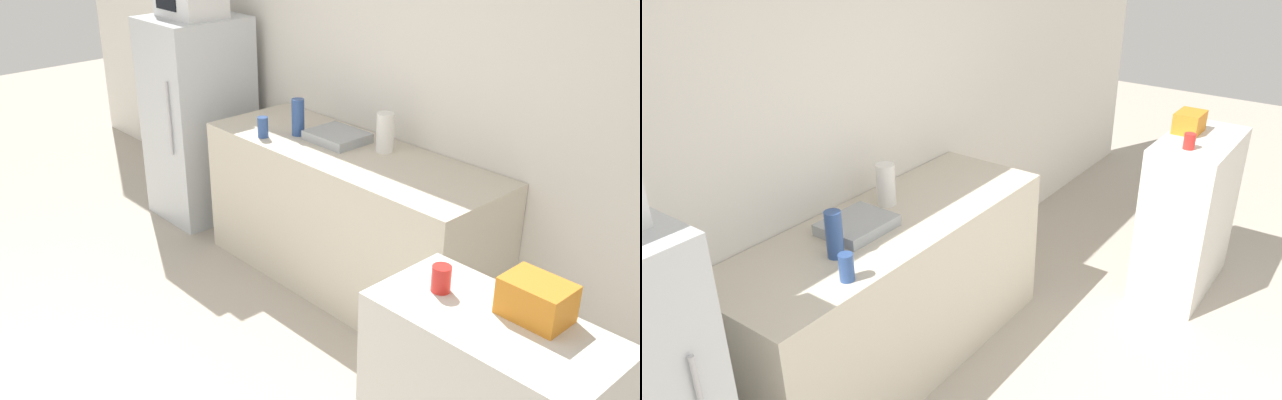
% 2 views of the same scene
% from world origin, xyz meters
% --- Properties ---
extents(wall_back, '(8.00, 0.06, 2.60)m').
position_xyz_m(wall_back, '(0.00, 2.77, 1.30)').
color(wall_back, white).
rests_on(wall_back, ground_plane).
extents(counter, '(2.05, 0.71, 0.93)m').
position_xyz_m(counter, '(0.02, 2.38, 0.46)').
color(counter, beige).
rests_on(counter, ground_plane).
extents(sink_basin, '(0.35, 0.29, 0.06)m').
position_xyz_m(sink_basin, '(-0.15, 2.44, 0.96)').
color(sink_basin, '#9EA3A8').
rests_on(sink_basin, counter).
extents(bottle_tall, '(0.08, 0.08, 0.24)m').
position_xyz_m(bottle_tall, '(-0.41, 2.33, 1.04)').
color(bottle_tall, '#2D4C8C').
rests_on(bottle_tall, counter).
extents(bottle_short, '(0.07, 0.07, 0.13)m').
position_xyz_m(bottle_short, '(-0.53, 2.14, 0.99)').
color(bottle_short, '#2D4C8C').
rests_on(bottle_short, counter).
extents(shelf_cabinet, '(0.85, 0.44, 1.09)m').
position_xyz_m(shelf_cabinet, '(1.83, 1.29, 0.55)').
color(shelf_cabinet, silver).
rests_on(shelf_cabinet, ground_plane).
extents(basket, '(0.22, 0.16, 0.14)m').
position_xyz_m(basket, '(1.91, 1.40, 1.16)').
color(basket, orange).
rests_on(basket, shelf_cabinet).
extents(jar, '(0.07, 0.07, 0.10)m').
position_xyz_m(jar, '(1.59, 1.30, 1.14)').
color(jar, red).
rests_on(jar, shelf_cabinet).
extents(paper_towel_roll, '(0.11, 0.11, 0.24)m').
position_xyz_m(paper_towel_roll, '(0.17, 2.53, 1.05)').
color(paper_towel_roll, white).
rests_on(paper_towel_roll, counter).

